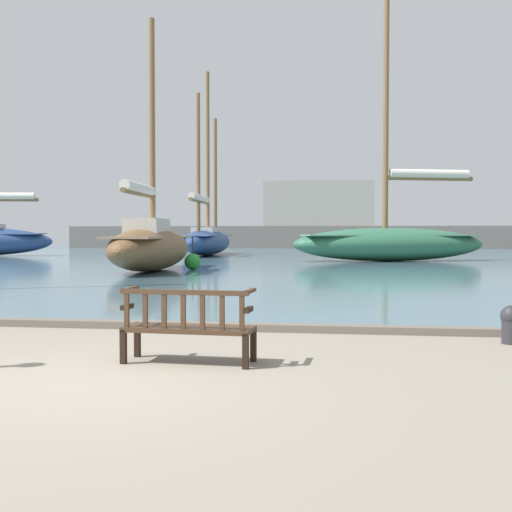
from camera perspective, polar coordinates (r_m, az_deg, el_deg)
The scene contains 10 objects.
ground_plane at distance 7.18m, azimuth -14.55°, elevation -10.87°, with size 160.00×160.00×0.00m, color gray.
harbor_water at distance 50.56m, azimuth 4.89°, elevation 0.29°, with size 100.00×80.00×0.08m, color slate.
quay_edge_kerb at distance 10.77m, azimuth -6.65°, elevation -6.17°, with size 40.00×0.30×0.12m, color #675F54.
park_bench at distance 7.93m, azimuth -6.07°, elevation -6.13°, with size 1.63×0.62×0.92m.
sailboat_far_port at distance 26.03m, azimuth -9.32°, elevation 0.95°, with size 2.79×8.84×10.11m.
sailboat_mid_starboard at distance 35.24m, azimuth 11.86°, elevation 1.39°, with size 11.06×6.03×14.66m.
sailboat_far_starboard at distance 43.82m, azimuth -4.38°, elevation 1.58°, with size 2.94×11.00×12.49m.
mooring_bollard at distance 9.99m, azimuth 21.75°, elevation -5.54°, with size 0.31×0.31×0.56m.
channel_buoy at distance 26.60m, azimuth -5.66°, elevation -0.48°, with size 0.67×0.67×1.37m.
far_breakwater at distance 64.20m, azimuth 5.55°, elevation 2.43°, with size 51.22×2.40×6.75m.
Camera 1 is at (2.69, -6.46, 1.60)m, focal length 45.00 mm.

